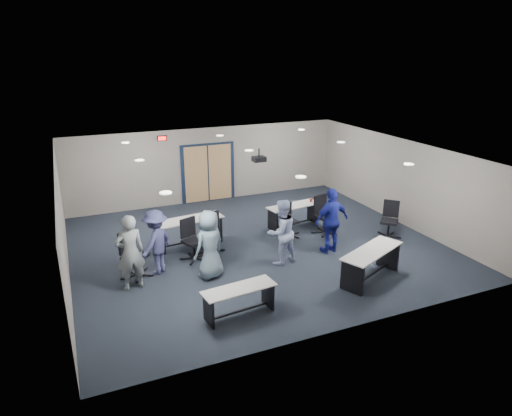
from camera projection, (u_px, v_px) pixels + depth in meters
name	position (u px, v px, depth m)	size (l,w,h in m)	color
floor	(256.00, 245.00, 13.08)	(10.00, 10.00, 0.00)	black
back_wall	(208.00, 165.00, 16.55)	(10.00, 0.04, 2.70)	gray
front_wall	(348.00, 269.00, 8.73)	(10.00, 0.04, 2.70)	gray
left_wall	(62.00, 227.00, 10.79)	(0.04, 9.00, 2.70)	gray
right_wall	(401.00, 181.00, 14.49)	(0.04, 9.00, 2.70)	gray
ceiling	(256.00, 153.00, 12.19)	(10.00, 9.00, 0.04)	white
double_door	(208.00, 173.00, 16.61)	(2.00, 0.07, 2.20)	black
exit_sign	(162.00, 138.00, 15.54)	(0.32, 0.07, 0.18)	black
ceiling_projector	(259.00, 159.00, 12.83)	(0.35, 0.32, 0.37)	black
ceiling_can_lights	(253.00, 152.00, 12.42)	(6.24, 5.74, 0.02)	white
table_front_left	(239.00, 297.00, 9.53)	(1.62, 0.69, 0.64)	beige
table_front_right	(371.00, 260.00, 10.99)	(2.02, 1.37, 0.78)	beige
table_back_left	(189.00, 227.00, 12.97)	(2.00, 0.87, 0.79)	beige
table_back_right	(293.00, 212.00, 14.35)	(1.80, 0.81, 0.96)	beige
chair_back_a	(194.00, 240.00, 12.04)	(0.71, 0.71, 1.12)	black
chair_back_b	(210.00, 233.00, 12.53)	(0.70, 0.70, 1.11)	black
chair_back_c	(290.00, 220.00, 13.58)	(0.63, 0.63, 1.01)	black
chair_back_d	(325.00, 215.00, 13.75)	(0.74, 0.74, 1.18)	black
chair_loose_left	(135.00, 254.00, 11.12)	(0.75, 0.75, 1.19)	black
chair_loose_right	(389.00, 220.00, 13.48)	(0.69, 0.69, 1.10)	black
person_gray	(130.00, 253.00, 10.46)	(0.67, 0.44, 1.83)	gray
person_plaid	(210.00, 245.00, 11.02)	(0.84, 0.55, 1.72)	slate
person_lightblue	(281.00, 232.00, 11.76)	(0.84, 0.66, 1.74)	#ACB9E4
person_navy	(331.00, 221.00, 12.39)	(1.07, 0.45, 1.83)	navy
person_back	(156.00, 242.00, 11.25)	(1.07, 0.61, 1.65)	#3B3C6A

